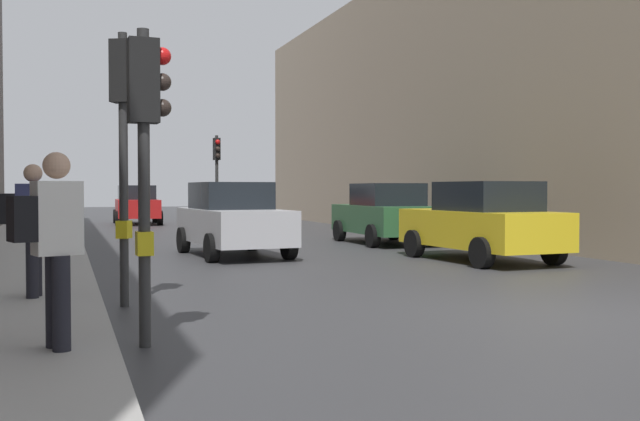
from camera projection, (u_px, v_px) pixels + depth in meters
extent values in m
plane|color=#38383A|center=(561.00, 315.00, 9.39)|extent=(120.00, 120.00, 0.00)
cube|color=#A8A5A0|center=(7.00, 277.00, 12.79)|extent=(2.83, 40.00, 0.16)
cube|color=gray|center=(533.00, 109.00, 29.04)|extent=(12.00, 32.35, 9.51)
cylinder|color=#2D2D2D|center=(144.00, 189.00, 7.43)|extent=(0.12, 0.12, 3.20)
cube|color=black|center=(143.00, 81.00, 7.40)|extent=(0.31, 0.25, 0.84)
cube|color=yellow|center=(144.00, 243.00, 7.44)|extent=(0.17, 0.21, 0.24)
sphere|color=red|center=(162.00, 56.00, 7.46)|extent=(0.18, 0.18, 0.18)
sphere|color=#2D231E|center=(162.00, 82.00, 7.47)|extent=(0.18, 0.18, 0.18)
sphere|color=#2D231E|center=(163.00, 108.00, 7.47)|extent=(0.18, 0.18, 0.18)
cylinder|color=#2D2D2D|center=(217.00, 183.00, 28.24)|extent=(0.12, 0.12, 3.65)
cube|color=black|center=(217.00, 149.00, 28.20)|extent=(0.25, 0.31, 0.84)
cube|color=yellow|center=(217.00, 203.00, 28.26)|extent=(0.20, 0.16, 0.24)
sphere|color=red|center=(218.00, 142.00, 28.02)|extent=(0.18, 0.18, 0.18)
sphere|color=#2D231E|center=(218.00, 149.00, 28.02)|extent=(0.18, 0.18, 0.18)
sphere|color=#2D231E|center=(218.00, 156.00, 28.03)|extent=(0.18, 0.18, 0.18)
cylinder|color=#2D2D2D|center=(124.00, 170.00, 9.98)|extent=(0.12, 0.12, 3.71)
cube|color=black|center=(123.00, 71.00, 9.94)|extent=(0.37, 0.35, 0.84)
cube|color=yellow|center=(124.00, 229.00, 10.01)|extent=(0.23, 0.25, 0.24)
sphere|color=red|center=(136.00, 52.00, 9.91)|extent=(0.18, 0.18, 0.18)
sphere|color=#2D231E|center=(136.00, 71.00, 9.92)|extent=(0.18, 0.18, 0.18)
sphere|color=#2D231E|center=(136.00, 91.00, 9.93)|extent=(0.18, 0.18, 0.18)
cube|color=red|center=(137.00, 208.00, 33.50)|extent=(1.93, 4.25, 0.80)
cube|color=black|center=(137.00, 192.00, 33.72)|extent=(1.66, 2.05, 0.64)
cylinder|color=black|center=(160.00, 218.00, 32.49)|extent=(0.24, 0.65, 0.64)
cylinder|color=black|center=(118.00, 218.00, 31.96)|extent=(0.24, 0.65, 0.64)
cylinder|color=black|center=(155.00, 216.00, 35.07)|extent=(0.24, 0.65, 0.64)
cylinder|color=black|center=(116.00, 216.00, 34.53)|extent=(0.24, 0.65, 0.64)
cube|color=yellow|center=(480.00, 229.00, 16.36)|extent=(2.05, 4.30, 0.80)
cube|color=black|center=(487.00, 196.00, 16.11)|extent=(1.72, 2.09, 0.64)
cylinder|color=black|center=(414.00, 244.00, 17.27)|extent=(0.26, 0.65, 0.64)
cylinder|color=black|center=(479.00, 241.00, 17.96)|extent=(0.26, 0.65, 0.64)
cylinder|color=black|center=(482.00, 253.00, 14.78)|extent=(0.26, 0.65, 0.64)
cylinder|color=black|center=(554.00, 250.00, 15.47)|extent=(0.26, 0.65, 0.64)
cube|color=#2D6038|center=(384.00, 219.00, 21.60)|extent=(1.87, 4.23, 0.80)
cube|color=black|center=(387.00, 194.00, 21.34)|extent=(1.64, 2.03, 0.64)
cylinder|color=black|center=(339.00, 231.00, 22.62)|extent=(0.23, 0.64, 0.64)
cylinder|color=black|center=(393.00, 230.00, 23.18)|extent=(0.23, 0.64, 0.64)
cylinder|color=black|center=(373.00, 236.00, 20.05)|extent=(0.23, 0.64, 0.64)
cylinder|color=black|center=(433.00, 235.00, 20.61)|extent=(0.23, 0.64, 0.64)
cube|color=#BCBCC1|center=(234.00, 226.00, 17.60)|extent=(2.11, 4.32, 0.80)
cube|color=black|center=(230.00, 196.00, 17.81)|extent=(1.75, 2.12, 0.64)
cylinder|color=black|center=(289.00, 245.00, 16.73)|extent=(0.27, 0.65, 0.64)
cylinder|color=black|center=(212.00, 248.00, 16.02)|extent=(0.27, 0.65, 0.64)
cylinder|color=black|center=(252.00, 238.00, 19.21)|extent=(0.27, 0.65, 0.64)
cylinder|color=black|center=(183.00, 240.00, 18.49)|extent=(0.27, 0.65, 0.64)
cylinder|color=black|center=(55.00, 301.00, 6.70)|extent=(0.16, 0.16, 0.85)
cylinder|color=black|center=(61.00, 303.00, 6.54)|extent=(0.16, 0.16, 0.85)
cube|color=silver|center=(57.00, 218.00, 6.60)|extent=(0.46, 0.37, 0.66)
sphere|color=tan|center=(56.00, 165.00, 6.59)|extent=(0.24, 0.24, 0.24)
cube|color=black|center=(22.00, 219.00, 6.42)|extent=(0.27, 0.33, 0.40)
cylinder|color=black|center=(36.00, 264.00, 9.92)|extent=(0.16, 0.16, 0.85)
cylinder|color=black|center=(32.00, 266.00, 9.72)|extent=(0.16, 0.16, 0.85)
cube|color=navy|center=(33.00, 209.00, 9.79)|extent=(0.44, 0.33, 0.66)
sphere|color=tan|center=(33.00, 173.00, 9.78)|extent=(0.24, 0.24, 0.24)
cube|color=black|center=(10.00, 209.00, 9.75)|extent=(0.25, 0.31, 0.40)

